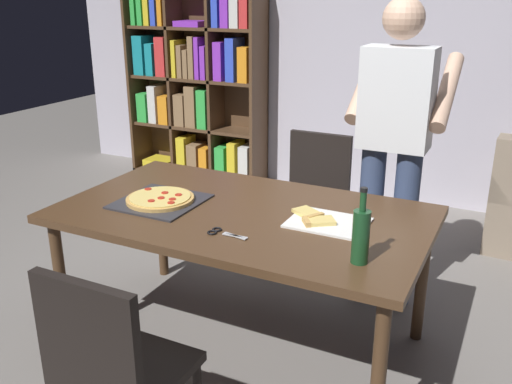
{
  "coord_description": "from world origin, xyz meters",
  "views": [
    {
      "loc": [
        1.2,
        -2.27,
        1.77
      ],
      "look_at": [
        0.0,
        0.15,
        0.8
      ],
      "focal_mm": 39.31,
      "sensor_mm": 36.0,
      "label": 1
    }
  ],
  "objects_px": {
    "dining_table": "(243,223)",
    "kitchen_scissors": "(222,233)",
    "chair_far_side": "(313,194)",
    "bookshelf": "(196,81)",
    "wine_bottle": "(361,235)",
    "person_serving_pizza": "(394,139)",
    "chair_near_camera": "(112,366)",
    "pepperoni_pizza_on_tray": "(160,200)"
  },
  "relations": [
    {
      "from": "dining_table",
      "to": "chair_near_camera",
      "type": "height_order",
      "value": "chair_near_camera"
    },
    {
      "from": "person_serving_pizza",
      "to": "pepperoni_pizza_on_tray",
      "type": "height_order",
      "value": "person_serving_pizza"
    },
    {
      "from": "chair_near_camera",
      "to": "wine_bottle",
      "type": "relative_size",
      "value": 2.85
    },
    {
      "from": "dining_table",
      "to": "pepperoni_pizza_on_tray",
      "type": "relative_size",
      "value": 4.45
    },
    {
      "from": "bookshelf",
      "to": "kitchen_scissors",
      "type": "relative_size",
      "value": 10.01
    },
    {
      "from": "kitchen_scissors",
      "to": "person_serving_pizza",
      "type": "bearing_deg",
      "value": 65.17
    },
    {
      "from": "chair_near_camera",
      "to": "pepperoni_pizza_on_tray",
      "type": "xyz_separation_m",
      "value": [
        -0.43,
        0.92,
        0.25
      ]
    },
    {
      "from": "bookshelf",
      "to": "kitchen_scissors",
      "type": "bearing_deg",
      "value": -55.98
    },
    {
      "from": "wine_bottle",
      "to": "dining_table",
      "type": "bearing_deg",
      "value": 156.92
    },
    {
      "from": "dining_table",
      "to": "kitchen_scissors",
      "type": "height_order",
      "value": "kitchen_scissors"
    },
    {
      "from": "chair_near_camera",
      "to": "chair_far_side",
      "type": "distance_m",
      "value": 2.01
    },
    {
      "from": "chair_near_camera",
      "to": "chair_far_side",
      "type": "relative_size",
      "value": 1.0
    },
    {
      "from": "chair_near_camera",
      "to": "wine_bottle",
      "type": "xyz_separation_m",
      "value": [
        0.68,
        0.72,
        0.36
      ]
    },
    {
      "from": "chair_far_side",
      "to": "bookshelf",
      "type": "bearing_deg",
      "value": 142.0
    },
    {
      "from": "chair_near_camera",
      "to": "person_serving_pizza",
      "type": "height_order",
      "value": "person_serving_pizza"
    },
    {
      "from": "person_serving_pizza",
      "to": "pepperoni_pizza_on_tray",
      "type": "distance_m",
      "value": 1.33
    },
    {
      "from": "chair_near_camera",
      "to": "dining_table",
      "type": "bearing_deg",
      "value": 90.0
    },
    {
      "from": "chair_far_side",
      "to": "pepperoni_pizza_on_tray",
      "type": "relative_size",
      "value": 2.21
    },
    {
      "from": "bookshelf",
      "to": "pepperoni_pizza_on_tray",
      "type": "relative_size",
      "value": 4.8
    },
    {
      "from": "chair_near_camera",
      "to": "wine_bottle",
      "type": "distance_m",
      "value": 1.05
    },
    {
      "from": "bookshelf",
      "to": "person_serving_pizza",
      "type": "bearing_deg",
      "value": -34.67
    },
    {
      "from": "chair_far_side",
      "to": "kitchen_scissors",
      "type": "height_order",
      "value": "chair_far_side"
    },
    {
      "from": "dining_table",
      "to": "chair_far_side",
      "type": "distance_m",
      "value": 1.02
    },
    {
      "from": "pepperoni_pizza_on_tray",
      "to": "kitchen_scissors",
      "type": "bearing_deg",
      "value": -23.2
    },
    {
      "from": "person_serving_pizza",
      "to": "kitchen_scissors",
      "type": "relative_size",
      "value": 8.98
    },
    {
      "from": "dining_table",
      "to": "bookshelf",
      "type": "bearing_deg",
      "value": 126.41
    },
    {
      "from": "person_serving_pizza",
      "to": "chair_near_camera",
      "type": "bearing_deg",
      "value": -106.92
    },
    {
      "from": "bookshelf",
      "to": "person_serving_pizza",
      "type": "relative_size",
      "value": 1.11
    },
    {
      "from": "bookshelf",
      "to": "wine_bottle",
      "type": "xyz_separation_m",
      "value": [
        2.43,
        -2.66,
        -0.09
      ]
    },
    {
      "from": "kitchen_scissors",
      "to": "wine_bottle",
      "type": "bearing_deg",
      "value": 0.14
    },
    {
      "from": "chair_far_side",
      "to": "person_serving_pizza",
      "type": "relative_size",
      "value": 0.51
    },
    {
      "from": "chair_far_side",
      "to": "pepperoni_pizza_on_tray",
      "type": "xyz_separation_m",
      "value": [
        -0.43,
        -1.09,
        0.25
      ]
    },
    {
      "from": "dining_table",
      "to": "bookshelf",
      "type": "xyz_separation_m",
      "value": [
        -1.75,
        2.37,
        0.27
      ]
    },
    {
      "from": "dining_table",
      "to": "person_serving_pizza",
      "type": "distance_m",
      "value": 1.01
    },
    {
      "from": "person_serving_pizza",
      "to": "bookshelf",
      "type": "bearing_deg",
      "value": 145.33
    },
    {
      "from": "dining_table",
      "to": "bookshelf",
      "type": "distance_m",
      "value": 2.96
    },
    {
      "from": "pepperoni_pizza_on_tray",
      "to": "kitchen_scissors",
      "type": "distance_m",
      "value": 0.52
    },
    {
      "from": "wine_bottle",
      "to": "kitchen_scissors",
      "type": "xyz_separation_m",
      "value": [
        -0.63,
        -0.0,
        -0.11
      ]
    },
    {
      "from": "person_serving_pizza",
      "to": "kitchen_scissors",
      "type": "xyz_separation_m",
      "value": [
        -0.5,
        -1.07,
        -0.24
      ]
    },
    {
      "from": "pepperoni_pizza_on_tray",
      "to": "kitchen_scissors",
      "type": "relative_size",
      "value": 2.09
    },
    {
      "from": "chair_near_camera",
      "to": "kitchen_scissors",
      "type": "relative_size",
      "value": 4.62
    },
    {
      "from": "chair_near_camera",
      "to": "kitchen_scissors",
      "type": "xyz_separation_m",
      "value": [
        0.05,
        0.71,
        0.24
      ]
    }
  ]
}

